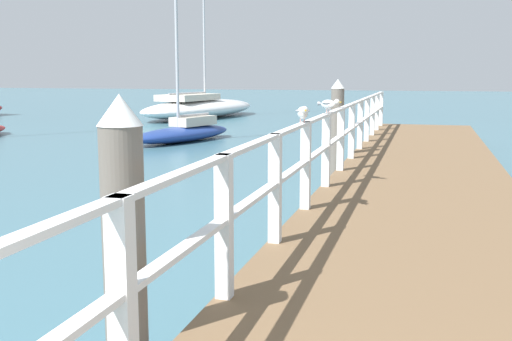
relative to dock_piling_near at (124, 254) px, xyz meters
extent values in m
cube|color=brown|center=(1.79, 7.54, -0.82)|extent=(2.98, 21.51, 0.48)
cube|color=white|center=(0.38, -0.76, -0.01)|extent=(0.12, 0.12, 1.14)
cube|color=white|center=(0.38, 0.90, -0.01)|extent=(0.12, 0.12, 1.14)
cube|color=white|center=(0.38, 2.56, -0.01)|extent=(0.12, 0.12, 1.14)
cube|color=white|center=(0.38, 4.22, -0.01)|extent=(0.12, 0.12, 1.14)
cube|color=white|center=(0.38, 5.88, -0.01)|extent=(0.12, 0.12, 1.14)
cube|color=white|center=(0.38, 7.54, -0.01)|extent=(0.12, 0.12, 1.14)
cube|color=white|center=(0.38, 9.20, -0.01)|extent=(0.12, 0.12, 1.14)
cube|color=white|center=(0.38, 10.86, -0.01)|extent=(0.12, 0.12, 1.14)
cube|color=white|center=(0.38, 12.52, -0.01)|extent=(0.12, 0.12, 1.14)
cube|color=white|center=(0.38, 14.18, -0.01)|extent=(0.12, 0.12, 1.14)
cube|color=white|center=(0.38, 15.83, -0.01)|extent=(0.12, 0.12, 1.14)
cube|color=white|center=(0.38, 17.49, -0.01)|extent=(0.12, 0.12, 1.14)
cube|color=white|center=(0.38, 7.54, 0.54)|extent=(0.10, 19.91, 0.04)
cube|color=white|center=(0.38, 7.54, 0.04)|extent=(0.10, 19.91, 0.04)
cylinder|color=#6B6056|center=(0.00, 0.00, -0.11)|extent=(0.28, 0.28, 1.89)
cone|color=white|center=(0.00, 0.00, 0.94)|extent=(0.29, 0.29, 0.20)
cylinder|color=#6B6056|center=(0.00, 9.77, -0.11)|extent=(0.28, 0.28, 1.89)
cone|color=white|center=(0.00, 9.77, 0.94)|extent=(0.29, 0.29, 0.20)
ellipsoid|color=white|center=(0.38, 3.98, 0.68)|extent=(0.21, 0.31, 0.15)
sphere|color=white|center=(0.44, 3.81, 0.73)|extent=(0.09, 0.09, 0.09)
cone|color=gold|center=(0.46, 3.75, 0.73)|extent=(0.04, 0.06, 0.02)
cone|color=#939399|center=(0.33, 4.14, 0.69)|extent=(0.09, 0.10, 0.07)
ellipsoid|color=#939399|center=(0.38, 3.98, 0.71)|extent=(0.24, 0.27, 0.04)
cylinder|color=tan|center=(0.40, 4.00, 0.58)|extent=(0.01, 0.01, 0.05)
cylinder|color=tan|center=(0.35, 3.98, 0.58)|extent=(0.01, 0.01, 0.05)
ellipsoid|color=white|center=(0.38, 6.03, 0.68)|extent=(0.30, 0.27, 0.15)
sphere|color=white|center=(0.52, 5.93, 0.73)|extent=(0.09, 0.09, 0.09)
cone|color=gold|center=(0.58, 5.90, 0.73)|extent=(0.05, 0.05, 0.02)
cone|color=#939399|center=(0.24, 6.13, 0.69)|extent=(0.11, 0.10, 0.07)
ellipsoid|color=#939399|center=(0.38, 6.03, 0.71)|extent=(0.28, 0.27, 0.04)
cylinder|color=tan|center=(0.39, 6.06, 0.58)|extent=(0.01, 0.01, 0.05)
cylinder|color=tan|center=(0.36, 6.02, 0.58)|extent=(0.01, 0.01, 0.05)
ellipsoid|color=navy|center=(-5.81, 15.22, -0.81)|extent=(2.62, 4.77, 0.49)
cylinder|color=#B2B2B7|center=(-5.88, 15.00, 2.13)|extent=(0.10, 0.10, 5.39)
cylinder|color=#B2B2B7|center=(-5.64, 15.76, -0.22)|extent=(0.55, 1.56, 0.08)
cube|color=beige|center=(-5.65, 15.74, -0.42)|extent=(1.19, 1.80, 0.30)
ellipsoid|color=white|center=(-9.10, 25.59, -0.60)|extent=(4.86, 9.37, 0.90)
cylinder|color=#B2B2B7|center=(-9.01, 26.03, 4.17)|extent=(0.10, 0.10, 8.64)
cylinder|color=#B2B2B7|center=(-9.33, 24.50, 0.20)|extent=(0.72, 3.07, 0.08)
cube|color=beige|center=(-9.32, 24.54, 0.00)|extent=(2.36, 3.50, 0.30)
camera|label=1|loc=(1.85, -3.49, 1.16)|focal=43.20mm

